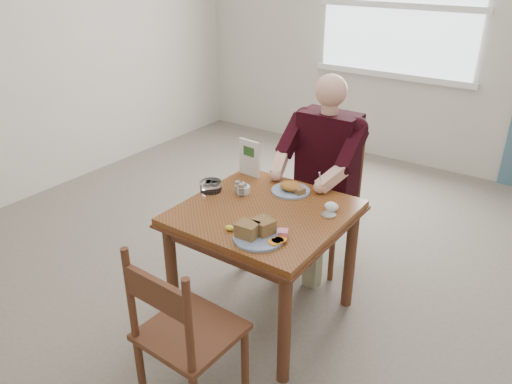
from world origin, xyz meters
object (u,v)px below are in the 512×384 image
Objects in this scene: chair_near at (184,335)px; near_plate at (258,232)px; chair_far at (326,200)px; diner at (323,161)px; table at (264,226)px; far_plate at (291,188)px.

chair_near is 0.63m from near_plate.
diner is at bearing -89.99° from chair_far.
table is 0.66× the size of diner.
chair_far and chair_near have the same top height.
near_plate is at bearing -61.76° from table.
table is 0.35m from near_plate.
chair_far is 0.69× the size of diner.
chair_far is 0.59m from far_plate.
chair_near reaches higher than near_plate.
chair_near is (0.10, -0.82, -0.16)m from table.
far_plate is (-0.14, 0.56, -0.01)m from near_plate.
table is at bearing -91.84° from far_plate.
chair_near is at bearing -82.73° from table.
table is 0.84m from chair_near.
far_plate is (0.01, -0.42, -0.04)m from diner.
table is at bearing -90.00° from chair_far.
chair_far is 3.25× the size of near_plate.
chair_near is at bearing -85.06° from far_plate.
chair_near reaches higher than far_plate.
chair_far is (0.00, 0.80, -0.16)m from table.
chair_near is 3.02× the size of far_plate.
diner is 4.41× the size of far_plate.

